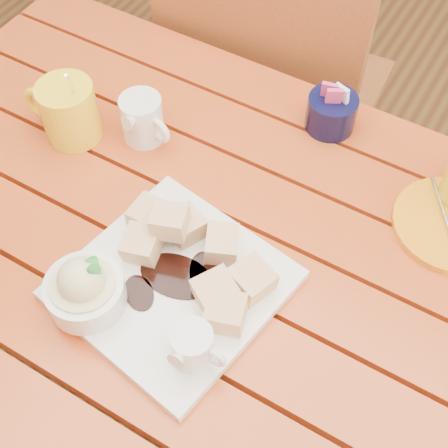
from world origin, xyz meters
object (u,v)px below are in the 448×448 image
Objects in this scene: table at (198,273)px; coffee_mug_left at (68,111)px; dessert_plate at (153,282)px; chair_far at (270,94)px.

table is 7.67× the size of coffee_mug_left.
dessert_plate is 0.35m from coffee_mug_left.
chair_far is at bearing 103.06° from dessert_plate.
chair_far is (-0.16, 0.67, -0.26)m from dessert_plate.
dessert_plate reaches higher than table.
coffee_mug_left reaches higher than table.
table is at bearing -23.15° from coffee_mug_left.
dessert_plate is at bearing -88.89° from table.
coffee_mug_left is at bearing 147.59° from dessert_plate.
table is at bearing 101.00° from chair_far.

